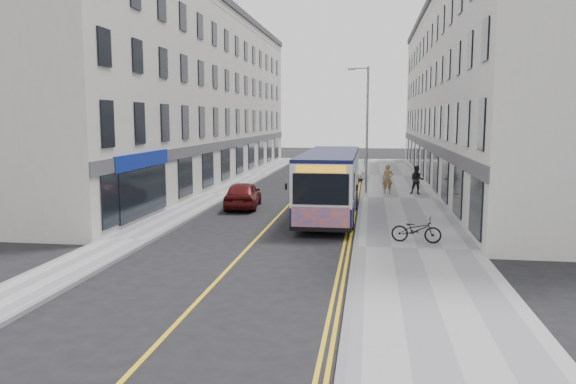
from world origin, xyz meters
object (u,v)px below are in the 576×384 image
(car_white, at_px, (354,169))
(car_maroon, at_px, (243,195))
(city_bus, at_px, (330,181))
(bicycle, at_px, (416,230))
(streetlamp, at_px, (366,125))
(pedestrian_far, at_px, (417,180))
(pedestrian_near, at_px, (388,179))

(car_white, distance_m, car_maroon, 16.74)
(city_bus, height_order, bicycle, city_bus)
(streetlamp, distance_m, pedestrian_far, 4.67)
(car_white, xyz_separation_m, car_maroon, (-5.50, -15.81, -0.03))
(bicycle, bearing_deg, streetlamp, 15.38)
(streetlamp, relative_size, pedestrian_far, 4.49)
(car_maroon, bearing_deg, car_white, -114.63)
(car_white, height_order, car_maroon, car_white)
(city_bus, height_order, car_maroon, city_bus)
(streetlamp, relative_size, car_white, 1.74)
(bicycle, height_order, car_white, car_white)
(pedestrian_near, xyz_separation_m, pedestrian_far, (1.80, -0.07, -0.02))
(pedestrian_near, bearing_deg, bicycle, -84.83)
(streetlamp, height_order, car_white, streetlamp)
(streetlamp, xyz_separation_m, city_bus, (-1.61, -8.26, -2.64))
(pedestrian_near, bearing_deg, car_maroon, -139.65)
(bicycle, xyz_separation_m, car_white, (-3.07, 23.69, 0.14))
(streetlamp, height_order, pedestrian_far, streetlamp)
(streetlamp, distance_m, bicycle, 14.89)
(bicycle, height_order, pedestrian_far, pedestrian_far)
(streetlamp, relative_size, pedestrian_near, 4.38)
(pedestrian_near, relative_size, car_maroon, 0.43)
(pedestrian_far, relative_size, car_maroon, 0.42)
(pedestrian_far, distance_m, car_maroon, 11.44)
(pedestrian_far, bearing_deg, car_maroon, -142.05)
(city_bus, distance_m, pedestrian_near, 8.62)
(streetlamp, height_order, pedestrian_near, streetlamp)
(pedestrian_near, bearing_deg, car_white, 106.31)
(city_bus, bearing_deg, car_white, 87.93)
(pedestrian_far, distance_m, car_white, 10.59)
(bicycle, distance_m, car_maroon, 11.64)
(bicycle, relative_size, car_white, 0.41)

